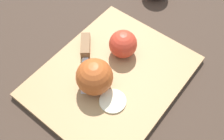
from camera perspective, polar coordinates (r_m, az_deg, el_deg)
The scene contains 6 objects.
ground_plane at distance 0.62m, azimuth 0.00°, elevation -1.85°, with size 4.00×4.00×0.00m, color #38281E.
cutting_board at distance 0.61m, azimuth 0.00°, elevation -1.46°, with size 0.37×0.30×0.02m.
apple_half_left at distance 0.61m, azimuth 2.40°, elevation 5.65°, with size 0.07×0.07×0.07m.
apple_half_right at distance 0.55m, azimuth -3.81°, elevation -1.49°, with size 0.08×0.08×0.08m.
knife at distance 0.64m, azimuth -5.80°, elevation 4.64°, with size 0.14×0.11×0.02m.
apple_slice at distance 0.57m, azimuth 0.16°, elevation -6.78°, with size 0.06×0.06×0.00m.
Camera 1 is at (0.27, 0.19, 0.52)m, focal length 42.00 mm.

